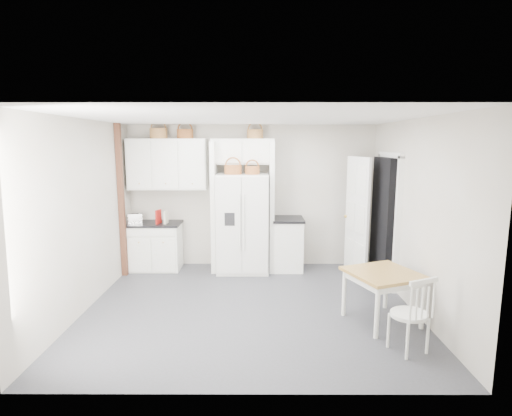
{
  "coord_description": "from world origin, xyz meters",
  "views": [
    {
      "loc": [
        0.11,
        -5.33,
        2.28
      ],
      "look_at": [
        0.09,
        0.4,
        1.34
      ],
      "focal_mm": 28.0,
      "sensor_mm": 36.0,
      "label": 1
    }
  ],
  "objects": [
    {
      "name": "floor",
      "position": [
        0.0,
        0.0,
        0.0
      ],
      "size": [
        4.5,
        4.5,
        0.0
      ],
      "primitive_type": "plane",
      "color": "#38393C",
      "rests_on": "ground"
    },
    {
      "name": "ceiling",
      "position": [
        0.0,
        0.0,
        2.6
      ],
      "size": [
        4.5,
        4.5,
        0.0
      ],
      "primitive_type": "plane",
      "color": "white",
      "rests_on": "wall_back"
    },
    {
      "name": "wall_back",
      "position": [
        0.0,
        2.0,
        1.3
      ],
      "size": [
        4.5,
        0.0,
        4.5
      ],
      "primitive_type": "plane",
      "rotation": [
        1.57,
        0.0,
        0.0
      ],
      "color": "#AEA392",
      "rests_on": "floor"
    },
    {
      "name": "wall_left",
      "position": [
        -2.25,
        0.0,
        1.3
      ],
      "size": [
        0.0,
        4.0,
        4.0
      ],
      "primitive_type": "plane",
      "rotation": [
        1.57,
        0.0,
        1.57
      ],
      "color": "#AEA392",
      "rests_on": "floor"
    },
    {
      "name": "wall_right",
      "position": [
        2.25,
        0.0,
        1.3
      ],
      "size": [
        0.0,
        4.0,
        4.0
      ],
      "primitive_type": "plane",
      "rotation": [
        1.57,
        0.0,
        -1.57
      ],
      "color": "#AEA392",
      "rests_on": "floor"
    },
    {
      "name": "refrigerator",
      "position": [
        -0.15,
        1.62,
        0.87
      ],
      "size": [
        0.9,
        0.73,
        1.74
      ],
      "primitive_type": "cube",
      "color": "white",
      "rests_on": "floor"
    },
    {
      "name": "base_cab_left",
      "position": [
        -1.74,
        1.7,
        0.41
      ],
      "size": [
        0.89,
        0.56,
        0.82
      ],
      "primitive_type": "cube",
      "color": "white",
      "rests_on": "floor"
    },
    {
      "name": "base_cab_right",
      "position": [
        0.66,
        1.7,
        0.45
      ],
      "size": [
        0.51,
        0.62,
        0.9
      ],
      "primitive_type": "cube",
      "color": "white",
      "rests_on": "floor"
    },
    {
      "name": "dining_table",
      "position": [
        1.7,
        -0.49,
        0.33
      ],
      "size": [
        1.04,
        1.04,
        0.67
      ],
      "primitive_type": "cube",
      "rotation": [
        0.0,
        0.0,
        0.37
      ],
      "color": "#A1712C",
      "rests_on": "floor"
    },
    {
      "name": "windsor_chair",
      "position": [
        1.77,
        -1.21,
        0.42
      ],
      "size": [
        0.53,
        0.51,
        0.85
      ],
      "primitive_type": "cube",
      "rotation": [
        0.0,
        0.0,
        0.43
      ],
      "color": "white",
      "rests_on": "floor"
    },
    {
      "name": "counter_left",
      "position": [
        -1.74,
        1.7,
        0.84
      ],
      "size": [
        0.92,
        0.6,
        0.04
      ],
      "primitive_type": "cube",
      "color": "black",
      "rests_on": "base_cab_left"
    },
    {
      "name": "counter_right",
      "position": [
        0.66,
        1.7,
        0.92
      ],
      "size": [
        0.55,
        0.66,
        0.04
      ],
      "primitive_type": "cube",
      "color": "black",
      "rests_on": "base_cab_right"
    },
    {
      "name": "toaster",
      "position": [
        -2.07,
        1.64,
        0.95
      ],
      "size": [
        0.28,
        0.19,
        0.18
      ],
      "primitive_type": "cube",
      "rotation": [
        0.0,
        0.0,
        0.18
      ],
      "color": "silver",
      "rests_on": "counter_left"
    },
    {
      "name": "cookbook_red",
      "position": [
        -1.65,
        1.62,
        0.98
      ],
      "size": [
        0.07,
        0.17,
        0.25
      ],
      "primitive_type": "cube",
      "rotation": [
        0.0,
        0.0,
        -0.25
      ],
      "color": "#9D1511",
      "rests_on": "counter_left"
    },
    {
      "name": "cookbook_cream",
      "position": [
        -1.52,
        1.62,
        0.97
      ],
      "size": [
        0.05,
        0.15,
        0.23
      ],
      "primitive_type": "cube",
      "rotation": [
        0.0,
        0.0,
        -0.13
      ],
      "color": "beige",
      "rests_on": "counter_left"
    },
    {
      "name": "basket_upper_b",
      "position": [
        -1.64,
        1.83,
        2.44
      ],
      "size": [
        0.31,
        0.31,
        0.18
      ],
      "primitive_type": "cylinder",
      "color": "olive",
      "rests_on": "upper_cabinet"
    },
    {
      "name": "basket_upper_c",
      "position": [
        -1.17,
        1.83,
        2.43
      ],
      "size": [
        0.29,
        0.29,
        0.17
      ],
      "primitive_type": "cylinder",
      "color": "brown",
      "rests_on": "upper_cabinet"
    },
    {
      "name": "basket_bridge_b",
      "position": [
        0.07,
        1.83,
        2.43
      ],
      "size": [
        0.28,
        0.28,
        0.16
      ],
      "primitive_type": "cylinder",
      "color": "olive",
      "rests_on": "bridge_cabinet"
    },
    {
      "name": "basket_fridge_a",
      "position": [
        -0.31,
        1.52,
        1.82
      ],
      "size": [
        0.29,
        0.29,
        0.16
      ],
      "primitive_type": "cylinder",
      "color": "brown",
      "rests_on": "refrigerator"
    },
    {
      "name": "basket_fridge_b",
      "position": [
        0.02,
        1.52,
        1.81
      ],
      "size": [
        0.25,
        0.25,
        0.14
      ],
      "primitive_type": "cylinder",
      "color": "brown",
      "rests_on": "refrigerator"
    },
    {
      "name": "upper_cabinet",
      "position": [
        -1.5,
        1.83,
        1.9
      ],
      "size": [
        1.4,
        0.34,
        0.9
      ],
      "primitive_type": "cube",
      "color": "white",
      "rests_on": "wall_back"
    },
    {
      "name": "bridge_cabinet",
      "position": [
        -0.15,
        1.83,
        2.12
      ],
      "size": [
        1.12,
        0.34,
        0.45
      ],
      "primitive_type": "cube",
      "color": "white",
      "rests_on": "wall_back"
    },
    {
      "name": "fridge_panel_left",
      "position": [
        -0.66,
        1.7,
        1.15
      ],
      "size": [
        0.08,
        0.6,
        2.3
      ],
      "primitive_type": "cube",
      "color": "white",
      "rests_on": "floor"
    },
    {
      "name": "fridge_panel_right",
      "position": [
        0.36,
        1.7,
        1.15
      ],
      "size": [
        0.08,
        0.6,
        2.3
      ],
      "primitive_type": "cube",
      "color": "white",
      "rests_on": "floor"
    },
    {
      "name": "trim_post",
      "position": [
        -2.2,
        1.35,
        1.3
      ],
      "size": [
        0.09,
        0.09,
        2.6
      ],
      "primitive_type": "cube",
      "color": "#46261C",
      "rests_on": "floor"
    },
    {
      "name": "doorway_void",
      "position": [
        2.16,
        1.0,
        1.02
      ],
      "size": [
        0.18,
        0.85,
        2.05
      ],
      "primitive_type": "cube",
      "color": "black",
      "rests_on": "floor"
    },
    {
      "name": "door_slab",
      "position": [
        1.8,
        1.33,
        1.02
      ],
      "size": [
        0.21,
        0.79,
        2.05
      ],
      "primitive_type": "cube",
      "rotation": [
        0.0,
        0.0,
        -1.36
      ],
      "color": "white",
      "rests_on": "floor"
    }
  ]
}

